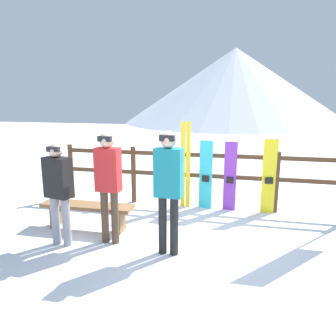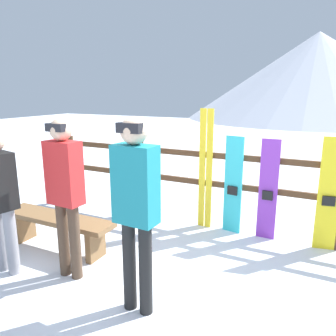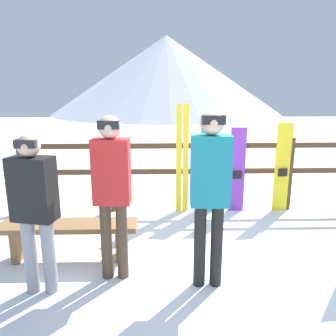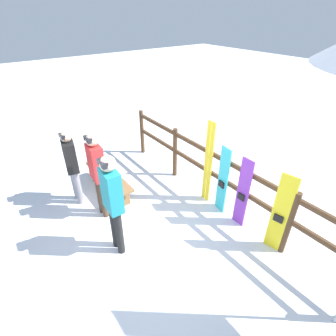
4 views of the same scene
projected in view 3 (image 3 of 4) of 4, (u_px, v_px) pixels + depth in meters
ground_plane at (219, 261)px, 3.79m from camera, size 40.00×40.00×0.00m
mountain_backdrop at (166, 75)px, 26.07m from camera, size 18.00×18.00×6.00m
fence at (202, 168)px, 5.24m from camera, size 5.82×0.10×1.19m
bench at (69, 232)px, 3.78m from camera, size 1.57×0.36×0.44m
person_black at (34, 204)px, 3.01m from camera, size 0.43×0.30×1.55m
person_teal at (210, 185)px, 3.09m from camera, size 0.38×0.23×1.76m
person_red at (112, 185)px, 3.24m from camera, size 0.37×0.22×1.70m
ski_pair_yellow at (182, 159)px, 5.14m from camera, size 0.19×0.02×1.73m
snowboard_cyan at (208, 170)px, 5.19m from camera, size 0.26×0.09×1.37m
snowboard_purple at (237, 170)px, 5.21m from camera, size 0.24×0.06×1.36m
snowboard_yellow at (283, 168)px, 5.22m from camera, size 0.27×0.09×1.43m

